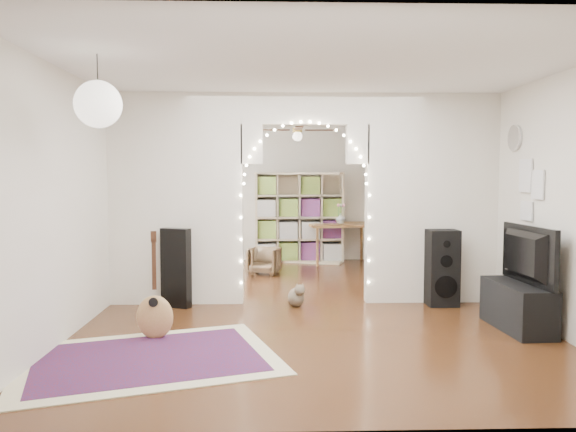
{
  "coord_description": "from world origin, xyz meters",
  "views": [
    {
      "loc": [
        -0.44,
        -7.25,
        1.64
      ],
      "look_at": [
        -0.21,
        0.3,
        1.11
      ],
      "focal_mm": 35.0,
      "sensor_mm": 36.0,
      "label": 1
    }
  ],
  "objects_px": {
    "dining_table": "(340,227)",
    "dining_chair_right": "(263,261)",
    "bookcase": "(299,217)",
    "dining_chair_left": "(264,261)",
    "acoustic_guitar": "(155,299)",
    "floor_speaker": "(442,268)",
    "media_console": "(518,307)"
  },
  "relations": [
    {
      "from": "media_console",
      "to": "bookcase",
      "type": "distance_m",
      "value": 5.37
    },
    {
      "from": "floor_speaker",
      "to": "dining_table",
      "type": "distance_m",
      "value": 3.67
    },
    {
      "from": "floor_speaker",
      "to": "dining_chair_left",
      "type": "distance_m",
      "value": 3.32
    },
    {
      "from": "dining_table",
      "to": "dining_chair_right",
      "type": "bearing_deg",
      "value": -150.63
    },
    {
      "from": "dining_chair_left",
      "to": "dining_chair_right",
      "type": "distance_m",
      "value": 0.06
    },
    {
      "from": "floor_speaker",
      "to": "dining_chair_left",
      "type": "relative_size",
      "value": 1.97
    },
    {
      "from": "media_console",
      "to": "dining_table",
      "type": "bearing_deg",
      "value": 102.68
    },
    {
      "from": "acoustic_guitar",
      "to": "media_console",
      "type": "distance_m",
      "value": 3.82
    },
    {
      "from": "bookcase",
      "to": "dining_chair_right",
      "type": "xyz_separation_m",
      "value": [
        -0.68,
        -1.3,
        -0.65
      ]
    },
    {
      "from": "dining_table",
      "to": "dining_chair_right",
      "type": "xyz_separation_m",
      "value": [
        -1.46,
        -1.12,
        -0.47
      ]
    },
    {
      "from": "bookcase",
      "to": "dining_chair_left",
      "type": "relative_size",
      "value": 3.5
    },
    {
      "from": "bookcase",
      "to": "dining_chair_left",
      "type": "bearing_deg",
      "value": -96.76
    },
    {
      "from": "acoustic_guitar",
      "to": "dining_table",
      "type": "relative_size",
      "value": 0.71
    },
    {
      "from": "dining_chair_right",
      "to": "bookcase",
      "type": "bearing_deg",
      "value": 54.13
    },
    {
      "from": "floor_speaker",
      "to": "bookcase",
      "type": "height_order",
      "value": "bookcase"
    },
    {
      "from": "media_console",
      "to": "dining_chair_left",
      "type": "height_order",
      "value": "media_console"
    },
    {
      "from": "acoustic_guitar",
      "to": "dining_chair_right",
      "type": "bearing_deg",
      "value": 60.73
    },
    {
      "from": "acoustic_guitar",
      "to": "media_console",
      "type": "height_order",
      "value": "acoustic_guitar"
    },
    {
      "from": "media_console",
      "to": "dining_chair_left",
      "type": "xyz_separation_m",
      "value": [
        -2.75,
        3.54,
        -0.03
      ]
    },
    {
      "from": "floor_speaker",
      "to": "dining_table",
      "type": "height_order",
      "value": "floor_speaker"
    },
    {
      "from": "floor_speaker",
      "to": "dining_table",
      "type": "xyz_separation_m",
      "value": [
        -0.85,
        3.56,
        0.2
      ]
    },
    {
      "from": "media_console",
      "to": "floor_speaker",
      "type": "bearing_deg",
      "value": 108.96
    },
    {
      "from": "acoustic_guitar",
      "to": "bookcase",
      "type": "xyz_separation_m",
      "value": [
        1.72,
        5.14,
        0.46
      ]
    },
    {
      "from": "dining_table",
      "to": "dining_chair_left",
      "type": "relative_size",
      "value": 2.65
    },
    {
      "from": "bookcase",
      "to": "dining_table",
      "type": "relative_size",
      "value": 1.32
    },
    {
      "from": "acoustic_guitar",
      "to": "floor_speaker",
      "type": "bearing_deg",
      "value": 8.36
    },
    {
      "from": "floor_speaker",
      "to": "dining_chair_right",
      "type": "xyz_separation_m",
      "value": [
        -2.31,
        2.45,
        -0.27
      ]
    },
    {
      "from": "media_console",
      "to": "dining_chair_left",
      "type": "bearing_deg",
      "value": 124.93
    },
    {
      "from": "acoustic_guitar",
      "to": "floor_speaker",
      "type": "distance_m",
      "value": 3.62
    },
    {
      "from": "acoustic_guitar",
      "to": "dining_chair_left",
      "type": "bearing_deg",
      "value": 60.22
    },
    {
      "from": "acoustic_guitar",
      "to": "dining_chair_left",
      "type": "height_order",
      "value": "acoustic_guitar"
    },
    {
      "from": "acoustic_guitar",
      "to": "dining_chair_left",
      "type": "distance_m",
      "value": 3.93
    }
  ]
}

